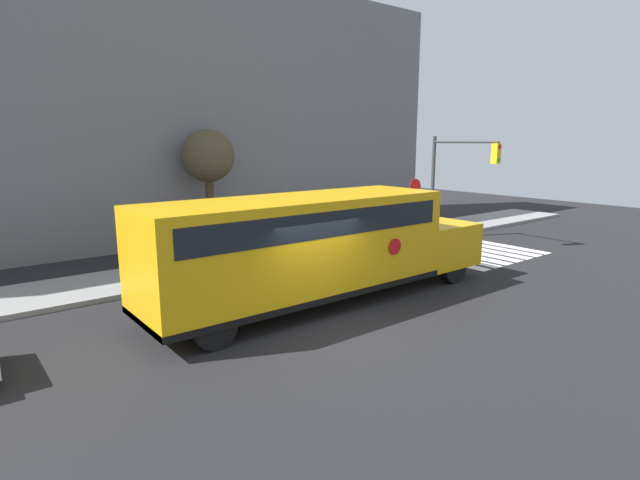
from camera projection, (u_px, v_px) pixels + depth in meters
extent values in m
plane|color=black|center=(320.00, 324.00, 12.24)|extent=(60.00, 60.00, 0.00)
cube|color=gray|center=(204.00, 268.00, 17.22)|extent=(44.00, 3.00, 0.15)
cube|color=slate|center=(130.00, 108.00, 21.11)|extent=(32.00, 4.00, 11.52)
cube|color=white|center=(450.00, 262.00, 18.47)|extent=(0.50, 3.20, 0.01)
cube|color=white|center=(461.00, 259.00, 18.90)|extent=(0.50, 3.20, 0.01)
cube|color=white|center=(473.00, 256.00, 19.33)|extent=(0.50, 3.20, 0.01)
cube|color=white|center=(483.00, 254.00, 19.75)|extent=(0.50, 3.20, 0.01)
cube|color=white|center=(493.00, 252.00, 20.18)|extent=(0.50, 3.20, 0.01)
cube|color=white|center=(503.00, 249.00, 20.60)|extent=(0.50, 3.20, 0.01)
cube|color=white|center=(512.00, 247.00, 21.03)|extent=(0.50, 3.20, 0.01)
cube|color=#EAA80F|center=(298.00, 245.00, 13.10)|extent=(8.43, 2.50, 2.52)
cube|color=#EAA80F|center=(429.00, 242.00, 16.47)|extent=(2.26, 2.50, 1.35)
cube|color=black|center=(299.00, 288.00, 13.33)|extent=(8.43, 2.54, 0.16)
cube|color=black|center=(298.00, 219.00, 12.96)|extent=(7.75, 2.53, 0.64)
cylinder|color=red|center=(395.00, 247.00, 13.54)|extent=(0.44, 0.02, 0.44)
cylinder|color=black|center=(402.00, 255.00, 17.35)|extent=(1.00, 0.30, 1.00)
cylinder|color=black|center=(453.00, 267.00, 15.69)|extent=(1.00, 0.30, 1.00)
cylinder|color=black|center=(174.00, 302.00, 12.33)|extent=(1.00, 0.30, 1.00)
cylinder|color=black|center=(214.00, 327.00, 10.67)|extent=(1.00, 0.30, 1.00)
cylinder|color=#38383A|center=(413.00, 214.00, 21.96)|extent=(0.07, 0.07, 2.47)
cylinder|color=red|center=(415.00, 187.00, 21.69)|extent=(0.71, 0.03, 0.71)
cylinder|color=#38383A|center=(433.00, 188.00, 22.50)|extent=(0.16, 0.16, 4.61)
cylinder|color=#38383A|center=(465.00, 142.00, 20.88)|extent=(0.10, 3.19, 0.10)
cube|color=yellow|center=(496.00, 154.00, 19.81)|extent=(0.28, 0.28, 0.80)
cylinder|color=red|center=(500.00, 147.00, 19.65)|extent=(0.18, 0.02, 0.18)
cylinder|color=#EAB214|center=(499.00, 154.00, 19.70)|extent=(0.18, 0.02, 0.18)
cylinder|color=green|center=(499.00, 160.00, 19.75)|extent=(0.18, 0.02, 0.18)
cylinder|color=#423323|center=(210.00, 209.00, 20.86)|extent=(0.34, 0.34, 3.17)
sphere|color=#4C422D|center=(208.00, 156.00, 20.42)|extent=(2.15, 2.15, 2.15)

